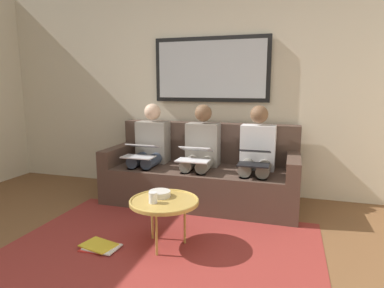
{
  "coord_description": "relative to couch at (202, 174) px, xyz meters",
  "views": [
    {
      "loc": [
        -0.99,
        1.55,
        1.35
      ],
      "look_at": [
        0.0,
        -1.7,
        0.75
      ],
      "focal_mm": 30.8,
      "sensor_mm": 36.0,
      "label": 1
    }
  ],
  "objects": [
    {
      "name": "couch",
      "position": [
        0.0,
        0.0,
        0.0
      ],
      "size": [
        2.2,
        0.9,
        0.9
      ],
      "color": "#4C382D",
      "rests_on": "ground_plane"
    },
    {
      "name": "cup",
      "position": [
        0.06,
        1.3,
        0.14
      ],
      "size": [
        0.07,
        0.07,
        0.09
      ],
      "primitive_type": "cylinder",
      "color": "silver",
      "rests_on": "coffee_table"
    },
    {
      "name": "person_right",
      "position": [
        0.64,
        0.07,
        0.3
      ],
      "size": [
        0.38,
        0.58,
        1.14
      ],
      "color": "gray",
      "rests_on": "couch"
    },
    {
      "name": "area_rug",
      "position": [
        0.0,
        1.27,
        -0.31
      ],
      "size": [
        2.6,
        1.8,
        0.01
      ],
      "primitive_type": "cube",
      "color": "maroon",
      "rests_on": "ground_plane"
    },
    {
      "name": "person_middle",
      "position": [
        0.0,
        0.07,
        0.3
      ],
      "size": [
        0.38,
        0.58,
        1.14
      ],
      "color": "gray",
      "rests_on": "couch"
    },
    {
      "name": "magazine_stack",
      "position": [
        0.5,
        1.43,
        -0.29
      ],
      "size": [
        0.34,
        0.26,
        0.03
      ],
      "color": "red",
      "rests_on": "ground_plane"
    },
    {
      "name": "person_left",
      "position": [
        -0.64,
        0.07,
        0.3
      ],
      "size": [
        0.38,
        0.58,
        1.14
      ],
      "color": "silver",
      "rests_on": "couch"
    },
    {
      "name": "framed_mirror",
      "position": [
        0.0,
        -0.39,
        1.24
      ],
      "size": [
        1.45,
        0.05,
        0.79
      ],
      "color": "black"
    },
    {
      "name": "laptop_black",
      "position": [
        -0.64,
        0.31,
        0.32
      ],
      "size": [
        0.31,
        0.35,
        0.15
      ],
      "color": "black"
    },
    {
      "name": "bowl",
      "position": [
        0.07,
        1.14,
        0.12
      ],
      "size": [
        0.19,
        0.19,
        0.05
      ],
      "primitive_type": "cylinder",
      "color": "beige",
      "rests_on": "coffee_table"
    },
    {
      "name": "laptop_white",
      "position": [
        0.0,
        0.31,
        0.31
      ],
      "size": [
        0.35,
        0.33,
        0.15
      ],
      "color": "white"
    },
    {
      "name": "coffee_table",
      "position": [
        0.0,
        1.22,
        0.08
      ],
      "size": [
        0.58,
        0.58,
        0.42
      ],
      "color": "tan",
      "rests_on": "ground_plane"
    },
    {
      "name": "laptop_silver",
      "position": [
        0.64,
        0.32,
        0.31
      ],
      "size": [
        0.36,
        0.33,
        0.14
      ],
      "color": "silver"
    },
    {
      "name": "wall_rear",
      "position": [
        0.0,
        -0.48,
        0.99
      ],
      "size": [
        6.0,
        0.12,
        2.6
      ],
      "primitive_type": "cube",
      "color": "beige",
      "rests_on": "ground_plane"
    }
  ]
}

